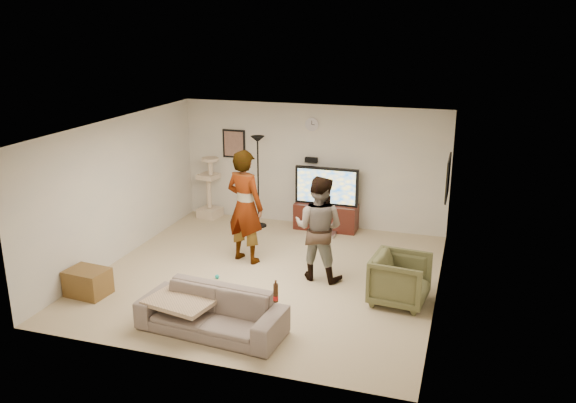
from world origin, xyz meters
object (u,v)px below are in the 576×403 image
(tv_stand, at_px, (326,217))
(tv, at_px, (327,186))
(person_left, at_px, (245,206))
(beer_bottle, at_px, (276,293))
(side_table, at_px, (88,282))
(person_right, at_px, (319,228))
(cat_tree, at_px, (209,187))
(floor_lamp, at_px, (258,182))
(sofa, at_px, (211,312))
(armchair, at_px, (400,280))

(tv_stand, height_order, tv, tv)
(person_left, distance_m, beer_bottle, 2.86)
(beer_bottle, height_order, side_table, beer_bottle)
(person_right, distance_m, beer_bottle, 2.16)
(person_right, bearing_deg, cat_tree, -31.11)
(tv_stand, xyz_separation_m, person_left, (-0.95, -2.02, 0.74))
(floor_lamp, xyz_separation_m, sofa, (0.89, -4.26, -0.65))
(person_left, height_order, side_table, person_left)
(person_left, xyz_separation_m, sofa, (0.48, -2.48, -0.71))
(tv_stand, bearing_deg, cat_tree, -179.89)
(floor_lamp, relative_size, cat_tree, 1.41)
(tv_stand, relative_size, beer_bottle, 5.08)
(tv_stand, height_order, cat_tree, cat_tree)
(side_table, bearing_deg, tv, 55.52)
(floor_lamp, bearing_deg, person_right, -49.06)
(tv_stand, bearing_deg, beer_bottle, -84.27)
(tv_stand, distance_m, sofa, 4.53)
(cat_tree, bearing_deg, beer_bottle, -55.94)
(floor_lamp, distance_m, person_left, 1.83)
(sofa, bearing_deg, tv_stand, 89.12)
(floor_lamp, xyz_separation_m, armchair, (3.22, -2.61, -0.57))
(armchair, bearing_deg, sofa, 131.37)
(cat_tree, xyz_separation_m, side_table, (-0.19, -4.04, -0.46))
(floor_lamp, bearing_deg, person_left, -76.75)
(person_left, distance_m, armchair, 2.99)
(person_left, bearing_deg, person_right, -175.92)
(tv, distance_m, person_right, 2.39)
(cat_tree, distance_m, person_right, 3.85)
(sofa, bearing_deg, floor_lamp, 107.00)
(floor_lamp, bearing_deg, tv, 10.19)
(beer_bottle, bearing_deg, tv, 95.73)
(sofa, bearing_deg, person_left, 106.00)
(person_right, bearing_deg, beer_bottle, 96.36)
(floor_lamp, height_order, armchair, floor_lamp)
(side_table, bearing_deg, tv_stand, 55.52)
(person_left, bearing_deg, side_table, 65.04)
(person_left, relative_size, side_table, 3.22)
(sofa, bearing_deg, armchair, 40.37)
(tv_stand, xyz_separation_m, cat_tree, (-2.59, -0.00, 0.40))
(sofa, distance_m, side_table, 2.35)
(tv_stand, relative_size, side_table, 2.04)
(cat_tree, bearing_deg, side_table, -92.67)
(sofa, bearing_deg, side_table, 173.86)
(person_right, distance_m, side_table, 3.71)
(armchair, bearing_deg, side_table, 110.48)
(person_right, bearing_deg, person_left, -6.60)
(floor_lamp, xyz_separation_m, cat_tree, (-1.22, 0.24, -0.27))
(floor_lamp, relative_size, armchair, 2.28)
(cat_tree, bearing_deg, tv_stand, 0.11)
(tv, height_order, floor_lamp, floor_lamp)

